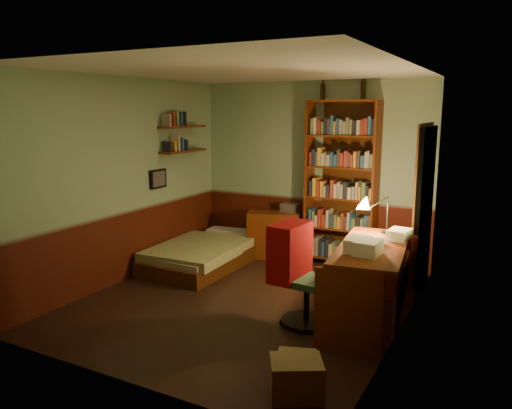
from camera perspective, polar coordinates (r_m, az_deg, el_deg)
The scene contains 24 objects.
floor at distance 5.92m, azimuth -1.15°, elevation -11.02°, with size 3.50×4.00×0.02m, color black.
ceiling at distance 5.52m, azimuth -1.26°, elevation 15.16°, with size 3.50×4.00×0.02m, color silver.
wall_back at distance 7.37m, azimuth 6.43°, elevation 3.78°, with size 3.50×0.02×2.60m, color gray.
wall_left at distance 6.60m, azimuth -14.70°, elevation 2.68°, with size 0.02×4.00×2.60m, color gray.
wall_right at distance 4.97m, azimuth 16.82°, elevation 0.02°, with size 0.02×4.00×2.60m, color gray.
wall_front at distance 3.97m, azimuth -15.47°, elevation -2.53°, with size 3.50×0.02×2.60m, color gray.
doorway at distance 6.29m, azimuth 18.65°, elevation -0.69°, with size 0.06×0.90×2.00m, color black.
door_trim at distance 6.30m, azimuth 18.34°, elevation -0.66°, with size 0.02×0.98×2.08m, color #41200B.
bed at distance 7.19m, azimuth -5.77°, elevation -4.65°, with size 1.02×1.90×0.56m, color olive.
dresser at distance 7.53m, azimuth 2.00°, elevation -3.44°, with size 0.77×0.39×0.68m, color #57220B.
mini_stereo at distance 7.46m, azimuth 3.87°, elevation -0.37°, with size 0.24×0.19×0.13m, color #B2B2B7.
bookshelf at distance 7.07m, azimuth 9.73°, elevation 2.27°, with size 1.00×0.31×2.32m, color #57220B.
bottle_left at distance 7.22m, azimuth 7.63°, elevation 12.64°, with size 0.06×0.06×0.23m, color black.
bottle_right at distance 7.04m, azimuth 12.15°, elevation 12.65°, with size 0.07×0.07×0.25m, color black.
desk at distance 5.31m, azimuth 13.00°, elevation -8.96°, with size 0.65×1.56×0.84m, color #57220B.
paper_stack at distance 5.49m, azimuth 16.04°, elevation -3.31°, with size 0.20×0.28×0.11m, color silver.
desk_lamp at distance 5.68m, azimuth 14.86°, elevation 0.19°, with size 0.21×0.21×0.69m, color black.
office_chair at distance 5.16m, azimuth 5.83°, elevation -8.38°, with size 0.50×0.44×1.00m, color #2D4C31.
red_jacket at distance 5.25m, azimuth 4.38°, elevation 1.00°, with size 0.28×0.51×0.60m, color #AB0B0C.
wall_shelf_lower at distance 7.34m, azimuth -8.29°, elevation 6.05°, with size 0.20×0.90×0.03m, color #57220B.
wall_shelf_upper at distance 7.32m, azimuth -8.36°, elevation 8.79°, with size 0.20×0.90×0.03m, color #57220B.
framed_picture at distance 7.03m, azimuth -11.14°, elevation 2.89°, with size 0.04×0.32×0.26m, color black.
cardboard_box_a at distance 4.09m, azimuth 4.62°, elevation -19.18°, with size 0.40×0.32×0.30m, color olive.
cardboard_box_b at distance 4.31m, azimuth 4.66°, elevation -18.06°, with size 0.32×0.26×0.22m, color olive.
Camera 1 is at (2.68, -4.80, 2.18)m, focal length 35.00 mm.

